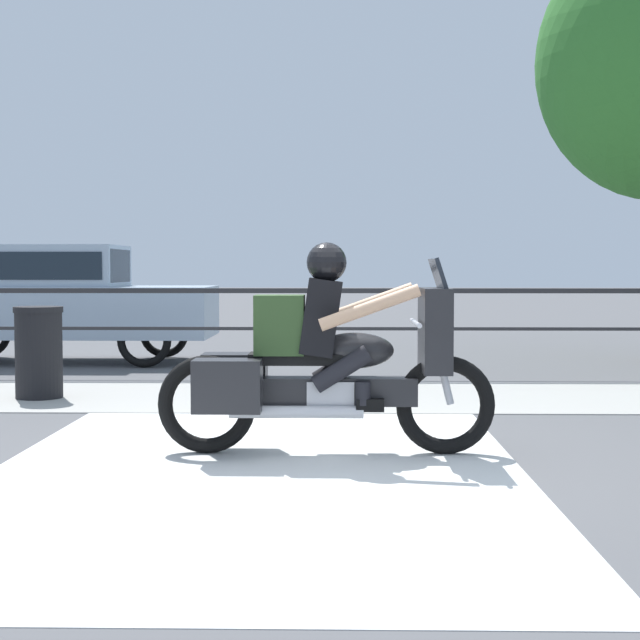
{
  "coord_description": "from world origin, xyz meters",
  "views": [
    {
      "loc": [
        0.08,
        -6.79,
        1.36
      ],
      "look_at": [
        -0.09,
        1.86,
        0.89
      ],
      "focal_mm": 55.0,
      "sensor_mm": 36.0,
      "label": 1
    }
  ],
  "objects": [
    {
      "name": "fence_railing",
      "position": [
        0.0,
        5.2,
        0.87
      ],
      "size": [
        36.0,
        0.05,
        1.1
      ],
      "color": "#232326",
      "rests_on": "ground"
    },
    {
      "name": "ground_plane",
      "position": [
        0.0,
        0.0,
        0.0
      ],
      "size": [
        120.0,
        120.0,
        0.0
      ],
      "primitive_type": "plane",
      "color": "#565659"
    },
    {
      "name": "parked_car",
      "position": [
        -4.01,
        7.13,
        0.96
      ],
      "size": [
        4.35,
        1.64,
        1.67
      ],
      "rotation": [
        0.0,
        0.0,
        -0.03
      ],
      "color": "#9EB2C6",
      "rests_on": "ground"
    },
    {
      "name": "crosswalk_band",
      "position": [
        -0.47,
        -0.2,
        0.0
      ],
      "size": [
        3.56,
        6.0,
        0.01
      ],
      "primitive_type": "cube",
      "color": "silver",
      "rests_on": "ground"
    },
    {
      "name": "motorcycle",
      "position": [
        -0.04,
        0.28,
        0.69
      ],
      "size": [
        2.46,
        0.76,
        1.54
      ],
      "rotation": [
        0.0,
        0.0,
        -0.01
      ],
      "color": "black",
      "rests_on": "ground"
    },
    {
      "name": "trash_bin",
      "position": [
        -3.03,
        3.22,
        0.48
      ],
      "size": [
        0.5,
        0.5,
        0.95
      ],
      "color": "black",
      "rests_on": "ground"
    },
    {
      "name": "sidewalk_band",
      "position": [
        0.0,
        3.4,
        0.01
      ],
      "size": [
        44.0,
        2.4,
        0.01
      ],
      "primitive_type": "cube",
      "color": "#A8A59E",
      "rests_on": "ground"
    }
  ]
}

